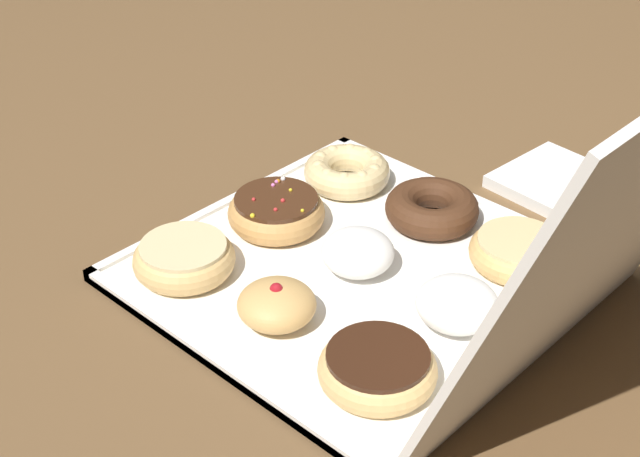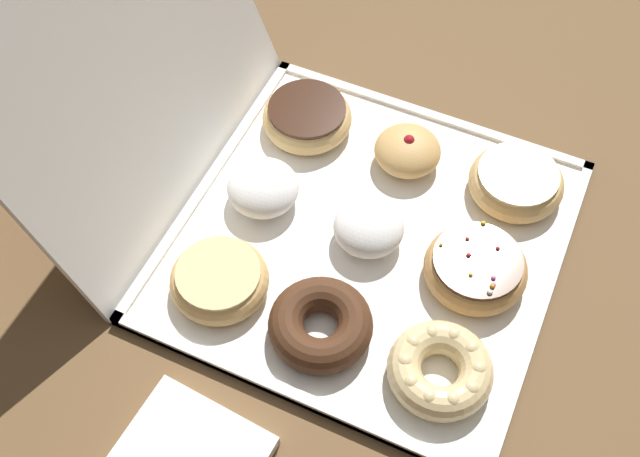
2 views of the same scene
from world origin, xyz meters
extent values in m
plane|color=brown|center=(0.00, 0.00, 0.00)|extent=(3.00, 3.00, 0.00)
cube|color=white|center=(0.00, 0.00, 0.01)|extent=(0.43, 0.43, 0.01)
cube|color=white|center=(0.00, -0.21, 0.01)|extent=(0.43, 0.01, 0.01)
cube|color=white|center=(0.00, 0.21, 0.01)|extent=(0.43, 0.01, 0.01)
cube|color=white|center=(-0.21, 0.00, 0.01)|extent=(0.01, 0.43, 0.01)
cube|color=white|center=(0.21, 0.00, 0.01)|extent=(0.01, 0.43, 0.01)
cube|color=white|center=(0.00, 0.29, 0.19)|extent=(0.43, 0.14, 0.38)
torus|color=#EACC8C|center=(-0.13, -0.13, 0.03)|extent=(0.11, 0.11, 0.04)
sphere|color=#EACC8C|center=(-0.09, -0.13, 0.04)|extent=(0.02, 0.02, 0.02)
sphere|color=#EACC8C|center=(-0.10, -0.11, 0.04)|extent=(0.02, 0.02, 0.02)
sphere|color=#EACC8C|center=(-0.12, -0.10, 0.04)|extent=(0.02, 0.02, 0.02)
sphere|color=#EACC8C|center=(-0.14, -0.10, 0.04)|extent=(0.02, 0.02, 0.02)
sphere|color=#EACC8C|center=(-0.16, -0.11, 0.04)|extent=(0.02, 0.02, 0.02)
sphere|color=#EACC8C|center=(-0.17, -0.13, 0.04)|extent=(0.02, 0.02, 0.02)
sphere|color=#EACC8C|center=(-0.16, -0.16, 0.04)|extent=(0.02, 0.02, 0.02)
sphere|color=#EACC8C|center=(-0.14, -0.17, 0.04)|extent=(0.02, 0.02, 0.02)
sphere|color=#EACC8C|center=(-0.12, -0.17, 0.04)|extent=(0.02, 0.02, 0.02)
sphere|color=#EACC8C|center=(-0.10, -0.16, 0.04)|extent=(0.02, 0.02, 0.02)
torus|color=tan|center=(0.00, -0.13, 0.03)|extent=(0.12, 0.12, 0.04)
cylinder|color=#472816|center=(0.00, -0.13, 0.05)|extent=(0.10, 0.10, 0.01)
sphere|color=pink|center=(-0.02, -0.15, 0.05)|extent=(0.01, 0.01, 0.01)
sphere|color=yellow|center=(-0.02, -0.13, 0.05)|extent=(0.00, 0.00, 0.00)
sphere|color=orange|center=(-0.03, -0.15, 0.05)|extent=(0.01, 0.01, 0.01)
sphere|color=red|center=(0.00, -0.12, 0.05)|extent=(0.01, 0.01, 0.01)
sphere|color=red|center=(0.02, -0.14, 0.05)|extent=(0.00, 0.00, 0.00)
sphere|color=red|center=(0.02, -0.11, 0.05)|extent=(0.00, 0.00, 0.00)
sphere|color=yellow|center=(0.00, -0.09, 0.05)|extent=(0.00, 0.00, 0.00)
sphere|color=pink|center=(-0.03, -0.15, 0.05)|extent=(0.01, 0.01, 0.01)
sphere|color=yellow|center=(0.05, -0.12, 0.05)|extent=(0.01, 0.01, 0.01)
sphere|color=white|center=(-0.04, -0.15, 0.05)|extent=(0.01, 0.01, 0.01)
torus|color=#E5B770|center=(0.14, -0.14, 0.03)|extent=(0.11, 0.11, 0.04)
cylinder|color=beige|center=(0.14, -0.14, 0.04)|extent=(0.10, 0.10, 0.01)
torus|color=#472816|center=(-0.13, 0.00, 0.03)|extent=(0.11, 0.11, 0.04)
ellipsoid|color=white|center=(0.00, 0.00, 0.03)|extent=(0.08, 0.08, 0.05)
ellipsoid|color=tan|center=(0.13, 0.00, 0.03)|extent=(0.08, 0.08, 0.04)
sphere|color=#B21923|center=(0.13, 0.00, 0.05)|extent=(0.01, 0.01, 0.01)
torus|color=tan|center=(-0.13, 0.13, 0.03)|extent=(0.11, 0.11, 0.03)
cylinder|color=#EACC8C|center=(-0.13, 0.13, 0.04)|extent=(0.09, 0.09, 0.01)
ellipsoid|color=white|center=(0.00, 0.14, 0.03)|extent=(0.09, 0.09, 0.05)
torus|color=#E5B770|center=(0.13, 0.14, 0.03)|extent=(0.11, 0.11, 0.04)
cylinder|color=#381E11|center=(0.13, 0.14, 0.04)|extent=(0.10, 0.10, 0.01)
camera|label=1|loc=(0.65, 0.56, 0.63)|focal=52.76mm
camera|label=2|loc=(-0.48, -0.16, 0.78)|focal=43.90mm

